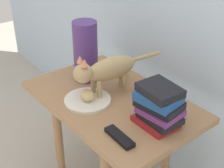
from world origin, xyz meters
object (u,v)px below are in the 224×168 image
at_px(cat, 106,70).
at_px(green_vase, 86,51).
at_px(book_stack, 159,106).
at_px(bread_roll, 87,95).
at_px(tv_remote, 120,137).
at_px(plate, 88,100).
at_px(side_table, 112,113).

distance_m(cat, green_vase, 0.19).
height_order(cat, book_stack, cat).
distance_m(bread_roll, tv_remote, 0.31).
xyz_separation_m(plate, book_stack, (0.33, 0.13, 0.08)).
bearing_deg(bread_roll, green_vase, 145.90).
bearing_deg(plate, bread_roll, -31.84).
bearing_deg(side_table, green_vase, 175.24).
distance_m(plate, bread_roll, 0.03).
bearing_deg(tv_remote, bread_roll, 172.62).
height_order(bread_roll, green_vase, green_vase).
distance_m(bread_roll, book_stack, 0.35).
relative_size(side_table, plate, 3.82).
distance_m(bread_roll, green_vase, 0.26).
xyz_separation_m(plate, cat, (0.00, 0.11, 0.13)).
bearing_deg(bread_roll, side_table, 66.52).
bearing_deg(green_vase, tv_remote, -20.77).
bearing_deg(green_vase, plate, -34.16).
xyz_separation_m(cat, tv_remote, (0.30, -0.17, -0.12)).
xyz_separation_m(side_table, plate, (-0.05, -0.11, 0.09)).
height_order(cat, tv_remote, cat).
bearing_deg(side_table, bread_roll, -113.48).
bearing_deg(bread_roll, book_stack, 22.69).
bearing_deg(plate, book_stack, 21.93).
xyz_separation_m(plate, tv_remote, (0.30, -0.06, 0.00)).
xyz_separation_m(side_table, cat, (-0.05, 0.01, 0.22)).
height_order(side_table, cat, cat).
bearing_deg(green_vase, cat, -4.35).
distance_m(cat, tv_remote, 0.37).
xyz_separation_m(bread_roll, cat, (-0.00, 0.11, 0.09)).
relative_size(bread_roll, green_vase, 0.26).
relative_size(book_stack, green_vase, 0.64).
distance_m(book_stack, green_vase, 0.52).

